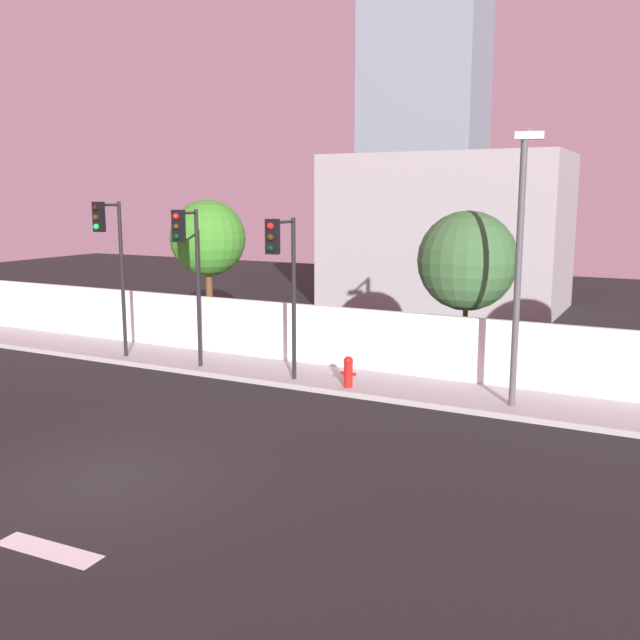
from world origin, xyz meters
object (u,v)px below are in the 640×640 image
traffic_light_right (282,264)px  traffic_light_left (188,254)px  roadside_tree_midleft (467,261)px  fire_hydrant (348,371)px  street_lamp_curbside (520,251)px  traffic_light_center (110,246)px  roadside_tree_leftmost (208,239)px

traffic_light_right → traffic_light_left: bearing=176.9°
roadside_tree_midleft → fire_hydrant: bearing=-127.1°
traffic_light_right → roadside_tree_midleft: size_ratio=0.93×
street_lamp_curbside → traffic_light_right: bearing=-173.6°
traffic_light_center → traffic_light_right: (6.27, -0.23, -0.26)m
roadside_tree_midleft → traffic_light_left: bearing=-154.7°
traffic_light_left → fire_hydrant: (4.95, 0.39, -2.96)m
traffic_light_left → traffic_light_center: traffic_light_center is taller
traffic_light_right → fire_hydrant: traffic_light_right is taller
traffic_light_left → traffic_light_center: bearing=179.1°
traffic_light_center → traffic_light_right: size_ratio=1.09×
traffic_light_right → roadside_tree_leftmost: (-5.05, 3.59, 0.35)m
street_lamp_curbside → fire_hydrant: street_lamp_curbside is taller
traffic_light_center → fire_hydrant: (7.96, 0.34, -3.10)m
traffic_light_left → traffic_light_right: traffic_light_left is taller
roadside_tree_leftmost → roadside_tree_midleft: roadside_tree_leftmost is taller
roadside_tree_leftmost → traffic_light_right: bearing=-35.4°
roadside_tree_leftmost → traffic_light_center: bearing=-110.0°
traffic_light_center → traffic_light_right: bearing=-2.1°
traffic_light_right → street_lamp_curbside: bearing=6.4°
traffic_light_left → traffic_light_center: (-3.01, 0.05, 0.14)m
street_lamp_curbside → roadside_tree_leftmost: 11.45m
street_lamp_curbside → roadside_tree_midleft: 3.60m
traffic_light_center → fire_hydrant: size_ratio=5.77×
traffic_light_left → fire_hydrant: 5.78m
traffic_light_left → roadside_tree_leftmost: 3.86m
traffic_light_center → roadside_tree_leftmost: (1.22, 3.37, 0.09)m
fire_hydrant → roadside_tree_midleft: 4.72m
traffic_light_left → fire_hydrant: bearing=4.5°
traffic_light_right → traffic_light_center: bearing=177.9°
traffic_light_right → roadside_tree_leftmost: 6.21m
roadside_tree_leftmost → traffic_light_left: bearing=-62.4°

